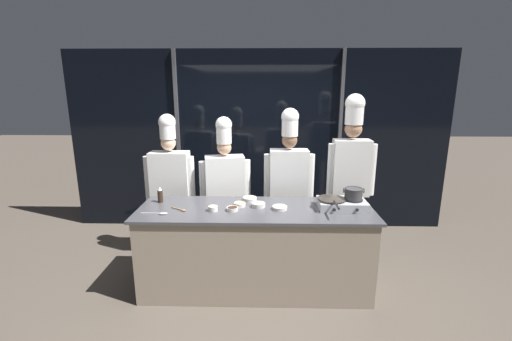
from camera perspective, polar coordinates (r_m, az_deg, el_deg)
ground_plane at (r=4.03m, az=-0.09°, el=-18.71°), size 24.00×24.00×0.00m
window_wall_back at (r=5.22m, az=0.40°, el=4.80°), size 5.73×0.09×2.70m
demo_counter at (r=3.80m, az=-0.09°, el=-12.84°), size 2.47×0.81×0.92m
portable_stove at (r=3.73m, az=14.12°, el=-5.40°), size 0.50×0.34×0.10m
frying_pan at (r=3.68m, az=12.46°, el=-4.43°), size 0.30×0.53×0.04m
stock_pot at (r=3.72m, az=15.95°, el=-3.69°), size 0.21×0.19×0.12m
squeeze_bottle_soy at (r=3.92m, az=-15.68°, el=-3.95°), size 0.06×0.06×0.18m
prep_bowl_chicken at (r=3.57m, az=-7.17°, el=-6.25°), size 0.10×0.10×0.05m
prep_bowl_soy_glaze at (r=3.56m, az=-3.96°, el=-6.36°), size 0.12×0.12×0.04m
prep_bowl_ginger at (r=3.83m, az=-1.04°, el=-4.75°), size 0.16×0.16×0.05m
prep_bowl_mushrooms at (r=3.68m, az=-2.73°, el=-5.62°), size 0.13×0.13×0.04m
prep_bowl_bean_sprouts at (r=3.66m, az=0.44°, el=-5.69°), size 0.14×0.14×0.05m
prep_bowl_garlic at (r=3.60m, az=3.98°, el=-6.16°), size 0.16×0.16×0.03m
serving_spoon_slotted at (r=3.65m, az=-12.38°, el=-6.39°), size 0.19×0.13×0.02m
serving_spoon_solid at (r=3.60m, az=-15.74°, el=-6.89°), size 0.28×0.06×0.02m
chef_head at (r=4.43m, az=-14.08°, el=-1.31°), size 0.63×0.25×1.85m
chef_sous at (r=4.30m, az=-5.19°, el=-1.88°), size 0.62×0.33×1.82m
chef_line at (r=4.25m, az=5.48°, el=-0.95°), size 0.62×0.25×1.92m
chef_pastry at (r=4.35m, az=15.55°, el=0.77°), size 0.58×0.24×2.09m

